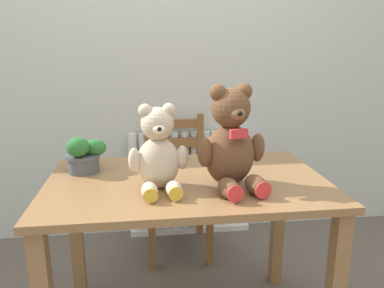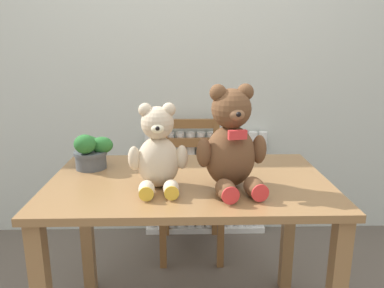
# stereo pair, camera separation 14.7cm
# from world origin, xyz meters

# --- Properties ---
(wall_back) EXTENTS (8.00, 0.04, 2.60)m
(wall_back) POSITION_xyz_m (0.00, 1.43, 1.30)
(wall_back) COLOR silver
(wall_back) RESTS_ON ground_plane
(radiator) EXTENTS (0.86, 0.10, 0.74)m
(radiator) POSITION_xyz_m (0.13, 1.36, 0.34)
(radiator) COLOR white
(radiator) RESTS_ON ground_plane
(dining_table) EXTENTS (1.18, 0.74, 0.77)m
(dining_table) POSITION_xyz_m (0.00, 0.37, 0.64)
(dining_table) COLOR olive
(dining_table) RESTS_ON ground_plane
(wooden_chair_behind) EXTENTS (0.39, 0.45, 0.88)m
(wooden_chair_behind) POSITION_xyz_m (0.02, 1.16, 0.44)
(wooden_chair_behind) COLOR brown
(wooden_chair_behind) RESTS_ON ground_plane
(teddy_bear_left) EXTENTS (0.24, 0.24, 0.34)m
(teddy_bear_left) POSITION_xyz_m (-0.12, 0.28, 0.91)
(teddy_bear_left) COLOR beige
(teddy_bear_left) RESTS_ON dining_table
(teddy_bear_right) EXTENTS (0.29, 0.31, 0.41)m
(teddy_bear_right) POSITION_xyz_m (0.17, 0.27, 0.94)
(teddy_bear_right) COLOR brown
(teddy_bear_right) RESTS_ON dining_table
(potted_plant) EXTENTS (0.18, 0.16, 0.17)m
(potted_plant) POSITION_xyz_m (-0.45, 0.52, 0.85)
(potted_plant) COLOR #4C5156
(potted_plant) RESTS_ON dining_table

